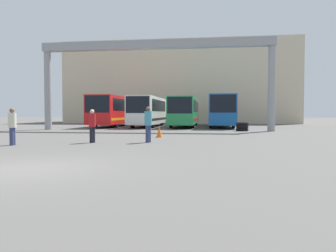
{
  "coord_description": "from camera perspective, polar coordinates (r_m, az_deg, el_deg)",
  "views": [
    {
      "loc": [
        4.85,
        -8.12,
        1.49
      ],
      "look_at": [
        0.89,
        21.31,
        0.3
      ],
      "focal_mm": 35.0,
      "sensor_mm": 36.0,
      "label": 1
    }
  ],
  "objects": [
    {
      "name": "pedestrian_mid_left",
      "position": [
        16.5,
        -3.47,
        0.45
      ],
      "size": [
        0.38,
        0.38,
        1.81
      ],
      "rotation": [
        0.0,
        0.0,
        1.3
      ],
      "color": "navy",
      "rests_on": "ground"
    },
    {
      "name": "bus_slot_1",
      "position": [
        35.21,
        -3.46,
        2.81
      ],
      "size": [
        2.45,
        10.28,
        3.13
      ],
      "color": "silver",
      "rests_on": "ground"
    },
    {
      "name": "pedestrian_near_right",
      "position": [
        16.76,
        -13.05,
        0.16
      ],
      "size": [
        0.35,
        0.35,
        1.67
      ],
      "rotation": [
        0.0,
        0.0,
        1.31
      ],
      "color": "black",
      "rests_on": "ground"
    },
    {
      "name": "building_backdrop",
      "position": [
        52.12,
        2.32,
        7.2
      ],
      "size": [
        34.0,
        12.0,
        11.89
      ],
      "color": "beige",
      "rests_on": "ground"
    },
    {
      "name": "ground_plane",
      "position": [
        9.57,
        -23.07,
        -6.86
      ],
      "size": [
        200.0,
        200.0,
        0.0
      ],
      "primitive_type": "plane",
      "color": "#514F4C"
    },
    {
      "name": "overhead_gantry",
      "position": [
        28.27,
        -2.36,
        11.64
      ],
      "size": [
        19.87,
        0.8,
        7.6
      ],
      "color": "gray",
      "rests_on": "ground"
    },
    {
      "name": "pedestrian_mid_right",
      "position": [
        16.68,
        -25.49,
        0.07
      ],
      "size": [
        0.36,
        0.36,
        1.71
      ],
      "rotation": [
        0.0,
        0.0,
        1.7
      ],
      "color": "navy",
      "rests_on": "ground"
    },
    {
      "name": "bus_slot_3",
      "position": [
        35.46,
        9.24,
        2.86
      ],
      "size": [
        2.55,
        12.08,
        3.22
      ],
      "color": "#1959A5",
      "rests_on": "ground"
    },
    {
      "name": "traffic_cone",
      "position": [
        19.93,
        -1.53,
        -1.08
      ],
      "size": [
        0.39,
        0.39,
        0.64
      ],
      "color": "orange",
      "rests_on": "ground"
    },
    {
      "name": "bus_slot_2",
      "position": [
        35.14,
        2.92,
        2.73
      ],
      "size": [
        2.49,
        11.22,
        3.05
      ],
      "color": "#268C4C",
      "rests_on": "ground"
    },
    {
      "name": "bus_slot_0",
      "position": [
        36.57,
        -9.3,
        2.85
      ],
      "size": [
        2.62,
        11.15,
        3.23
      ],
      "color": "red",
      "rests_on": "ground"
    },
    {
      "name": "tire_stack",
      "position": [
        27.72,
        12.79,
        -0.1
      ],
      "size": [
        1.04,
        1.04,
        0.72
      ],
      "color": "black",
      "rests_on": "ground"
    }
  ]
}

